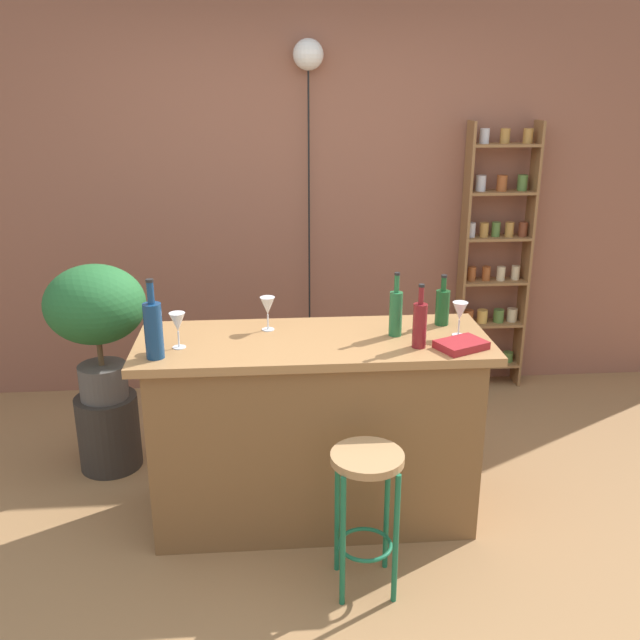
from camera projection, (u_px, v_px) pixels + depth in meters
ground at (319, 550)px, 3.26m from camera, size 12.00×12.00×0.00m
back_wall at (296, 187)px, 4.64m from camera, size 6.40×0.10×2.80m
kitchen_counter at (314, 429)px, 3.38m from camera, size 1.64×0.62×0.94m
bar_stool at (366, 491)px, 2.88m from camera, size 0.30×0.30×0.64m
spice_shelf at (495, 259)px, 4.75m from camera, size 0.46×0.17×1.83m
plant_stool at (109, 431)px, 3.90m from camera, size 0.34×0.34×0.43m
potted_plant at (96, 313)px, 3.68m from camera, size 0.53×0.48×0.75m
bottle_wine_red at (153, 329)px, 2.97m from camera, size 0.08×0.08×0.35m
bottle_olive_oil at (442, 306)px, 3.39m from camera, size 0.07×0.07×0.25m
bottle_spirits_clear at (396, 312)px, 3.24m from camera, size 0.06×0.06×0.30m
bottle_sauce_amber at (420, 324)px, 3.10m from camera, size 0.06×0.06×0.29m
wine_glass_left at (268, 307)px, 3.31m from camera, size 0.07×0.07×0.16m
wine_glass_center at (178, 323)px, 3.09m from camera, size 0.07×0.07×0.16m
wine_glass_right at (460, 312)px, 3.24m from camera, size 0.07×0.07×0.16m
cookbook at (461, 345)px, 3.11m from camera, size 0.25×0.23×0.03m
pendant_globe_light at (308, 63)px, 4.29m from camera, size 0.19×0.19×2.32m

